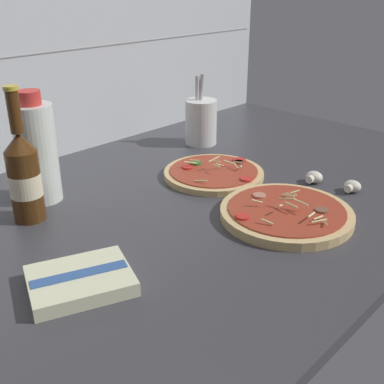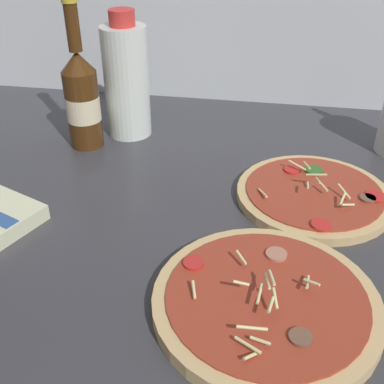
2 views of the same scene
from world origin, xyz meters
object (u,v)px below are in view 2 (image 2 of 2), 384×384
object	(u,v)px
pizza_near	(266,302)
pizza_far	(314,195)
beer_bottle	(82,98)
oil_bottle	(126,80)

from	to	relation	value
pizza_near	pizza_far	size ratio (longest dim) A/B	1.10
pizza_far	beer_bottle	distance (cm)	45.03
pizza_near	beer_bottle	distance (cm)	52.60
pizza_far	beer_bottle	xyz separation A→B (cm)	(-42.47, 12.25, 8.63)
pizza_near	pizza_far	bearing A→B (deg)	75.53
pizza_near	oil_bottle	bearing A→B (deg)	123.67
pizza_near	oil_bottle	xyz separation A→B (cm)	(-29.28, 43.95, 9.97)
pizza_far	beer_bottle	bearing A→B (deg)	163.92
pizza_far	pizza_near	bearing A→B (deg)	-104.47
beer_bottle	oil_bottle	bearing A→B (deg)	44.21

